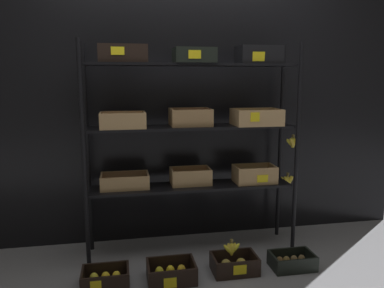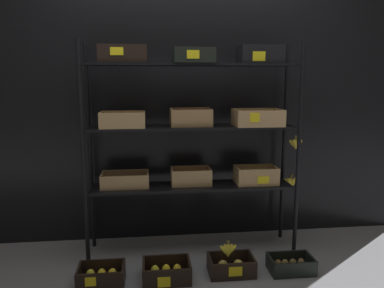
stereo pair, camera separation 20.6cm
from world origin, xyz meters
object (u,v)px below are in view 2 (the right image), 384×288
at_px(display_rack, 195,125).
at_px(crate_ground_lemon, 101,276).
at_px(banana_bunch_loose, 228,250).
at_px(crate_ground_apple_gold, 231,267).
at_px(crate_ground_kiwi, 291,266).
at_px(crate_ground_left_lemon, 167,273).

relative_size(display_rack, crate_ground_lemon, 5.48).
bearing_deg(banana_bunch_loose, crate_ground_apple_gold, 10.16).
bearing_deg(crate_ground_kiwi, display_rack, 146.09).
height_order(crate_ground_kiwi, banana_bunch_loose, banana_bunch_loose).
height_order(crate_ground_left_lemon, crate_ground_apple_gold, crate_ground_left_lemon).
bearing_deg(display_rack, crate_ground_apple_gold, -62.81).
relative_size(display_rack, crate_ground_left_lemon, 5.19).
distance_m(display_rack, crate_ground_apple_gold, 1.09).
bearing_deg(banana_bunch_loose, crate_ground_left_lemon, -176.53).
height_order(crate_ground_left_lemon, crate_ground_kiwi, crate_ground_left_lemon).
xyz_separation_m(display_rack, crate_ground_lemon, (-0.71, -0.45, -0.99)).
bearing_deg(banana_bunch_loose, crate_ground_lemon, -178.36).
height_order(display_rack, crate_ground_lemon, display_rack).
distance_m(crate_ground_left_lemon, banana_bunch_loose, 0.46).
distance_m(crate_ground_left_lemon, crate_ground_apple_gold, 0.47).
bearing_deg(crate_ground_apple_gold, display_rack, 117.19).
bearing_deg(crate_ground_left_lemon, display_rack, 60.24).
height_order(display_rack, crate_ground_kiwi, display_rack).
height_order(display_rack, banana_bunch_loose, display_rack).
xyz_separation_m(crate_ground_lemon, crate_ground_left_lemon, (0.45, -0.00, 0.00)).
distance_m(crate_ground_apple_gold, crate_ground_kiwi, 0.44).
xyz_separation_m(display_rack, banana_bunch_loose, (0.19, -0.42, -0.85)).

